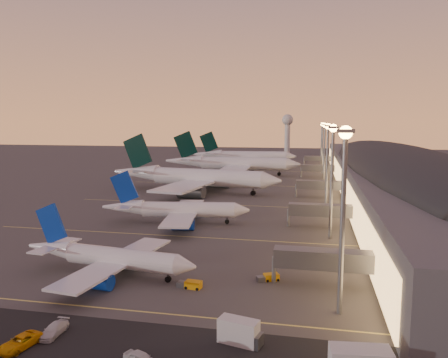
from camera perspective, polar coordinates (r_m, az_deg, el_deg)
ground at (r=107.88m, az=-5.96°, el=-6.72°), size 700.00×700.00×0.00m
airliner_narrow_south at (r=79.47m, az=-14.96°, el=-9.83°), size 33.46×30.10×11.95m
airliner_narrow_north at (r=114.90m, az=-6.30°, el=-4.01°), size 38.75×34.95×13.85m
airliner_wide_near at (r=165.09m, az=-4.06°, el=0.24°), size 68.29×62.81×21.87m
airliner_wide_mid at (r=218.66m, az=1.04°, el=2.03°), size 68.22×62.03×21.86m
airliner_wide_far at (r=271.02m, az=2.69°, el=3.01°), size 64.22×58.63×20.54m
terminal_building at (r=175.48m, az=21.46°, el=1.20°), size 56.35×255.00×17.46m
light_masts at (r=164.85m, az=13.13°, el=4.21°), size 2.20×217.20×25.90m
radar_tower at (r=360.27m, az=8.29°, el=6.68°), size 9.00×9.00×32.50m
service_lane at (r=60.18m, az=-23.34°, el=-19.16°), size 260.00×16.00×0.01m
lane_markings at (r=145.61m, az=-1.17°, el=-2.96°), size 90.00×180.36×0.00m
baggage_tug_a at (r=71.99m, az=-4.41°, el=-13.59°), size 4.08×2.05×1.17m
baggage_tug_b at (r=75.22m, az=5.85°, el=-12.68°), size 4.01×2.92×1.12m
catering_truck_a at (r=55.31m, az=2.20°, el=-19.39°), size 5.61×3.22×2.97m
service_van_c at (r=61.21m, az=-21.34°, el=-17.87°), size 1.95×4.78×1.39m
service_van_f at (r=59.62m, az=-25.09°, el=-18.74°), size 3.46×5.67×1.47m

